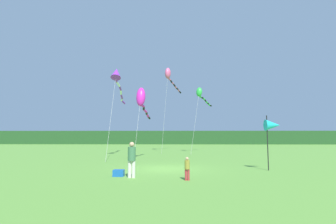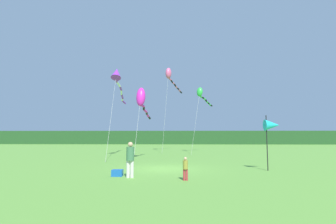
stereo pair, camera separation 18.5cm
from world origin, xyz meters
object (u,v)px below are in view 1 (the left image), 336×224
cooler_box (119,173)px  kite_rainbow (169,76)px  person_child (187,167)px  kite_magenta (141,99)px  banner_flag_pole (272,126)px  person_adult (132,158)px  kite_green (201,94)px  kite_purple (117,77)px

cooler_box → kite_rainbow: kite_rainbow is taller
person_child → kite_magenta: bearing=109.7°
banner_flag_pole → kite_magenta: size_ratio=0.52×
person_child → banner_flag_pole: bearing=32.8°
person_adult → kite_magenta: bearing=94.8°
cooler_box → kite_magenta: size_ratio=0.09×
banner_flag_pole → kite_green: bearing=100.8°
banner_flag_pole → kite_magenta: (-9.05, 6.43, 2.65)m
kite_purple → person_adult: bearing=-73.1°
banner_flag_pole → kite_purple: bearing=142.7°
person_adult → kite_purple: size_ratio=0.17×
cooler_box → kite_green: kite_green is taller
banner_flag_pole → kite_rainbow: (-6.80, 16.26, 7.15)m
banner_flag_pole → cooler_box: bearing=-164.8°
cooler_box → kite_purple: bearing=104.1°
kite_magenta → kite_purple: kite_purple is taller
cooler_box → kite_rainbow: bearing=83.2°
kite_green → kite_magenta: bearing=-125.9°
person_adult → kite_rainbow: bearing=85.6°
cooler_box → kite_purple: (-2.89, 11.51, 7.82)m
banner_flag_pole → kite_green: size_ratio=0.42×
person_adult → banner_flag_pole: bearing=19.3°
kite_green → cooler_box: bearing=-109.5°
person_adult → banner_flag_pole: size_ratio=0.53×
person_adult → person_child: bearing=-13.0°
person_child → cooler_box: 3.73m
person_child → banner_flag_pole: (5.49, 3.54, 2.12)m
person_child → person_adult: bearing=167.0°
kite_purple → cooler_box: bearing=-75.9°
cooler_box → kite_green: size_ratio=0.07×
kite_magenta → kite_purple: size_ratio=0.61×
person_child → kite_green: kite_green is taller
kite_magenta → person_child: bearing=-70.3°
kite_magenta → kite_purple: 4.67m
kite_magenta → kite_purple: bearing=137.4°
kite_rainbow → kite_purple: size_ratio=1.02×
banner_flag_pole → kite_magenta: kite_magenta is taller
cooler_box → kite_green: 19.78m
person_adult → kite_green: (5.41, 17.88, 6.20)m
person_adult → cooler_box: (-0.75, 0.45, -0.84)m
person_adult → kite_green: size_ratio=0.22×
person_adult → person_child: size_ratio=1.64×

